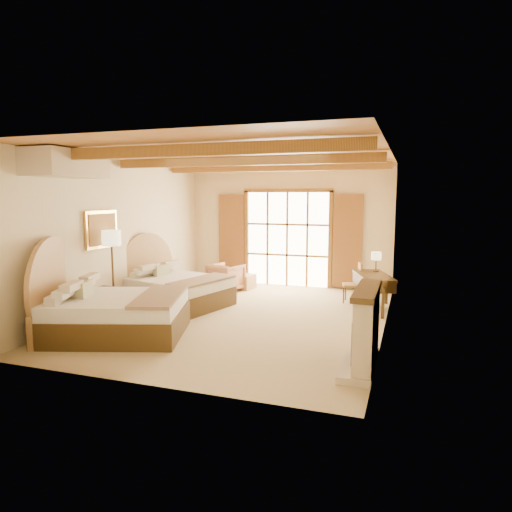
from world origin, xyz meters
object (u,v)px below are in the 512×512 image
at_px(bed_near, 108,309).
at_px(nightstand, 104,305).
at_px(desk, 373,291).
at_px(armchair, 226,277).
at_px(bed_far, 172,286).

bearing_deg(bed_near, nightstand, 113.71).
distance_m(nightstand, desk, 5.51).
distance_m(armchair, desk, 3.78).
relative_size(nightstand, armchair, 0.82).
distance_m(bed_near, nightstand, 0.97).
relative_size(bed_far, armchair, 3.18).
bearing_deg(bed_far, armchair, 86.35).
height_order(bed_near, armchair, bed_near).
height_order(bed_far, armchair, bed_far).
height_order(bed_far, desk, bed_far).
bearing_deg(desk, armchair, 149.86).
distance_m(bed_far, armchair, 1.83).
relative_size(nightstand, desk, 0.41).
distance_m(nightstand, armchair, 3.54).
bearing_deg(nightstand, bed_near, -38.98).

